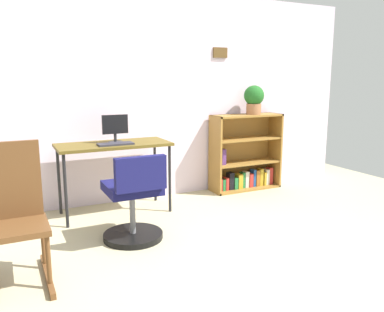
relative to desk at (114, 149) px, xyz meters
name	(u,v)px	position (x,y,z in m)	size (l,w,h in m)	color
ground_plane	(268,270)	(0.66, -1.74, -0.68)	(6.24, 6.24, 0.00)	tan
wall_back	(159,97)	(0.66, 0.41, 0.50)	(5.20, 0.12, 2.35)	silver
desk	(114,149)	(0.00, 0.00, 0.00)	(1.13, 0.51, 0.74)	brown
monitor	(115,128)	(0.03, 0.03, 0.22)	(0.27, 0.14, 0.29)	#262628
keyboard	(116,144)	(-0.01, -0.11, 0.07)	(0.35, 0.15, 0.02)	#2D2C36
office_chair	(134,203)	(-0.05, -0.79, -0.34)	(0.52, 0.55, 0.78)	black
rocking_chair	(14,214)	(-0.99, -1.07, -0.20)	(0.42, 0.64, 0.96)	brown
bookshelf_low	(244,157)	(1.72, 0.22, -0.27)	(0.91, 0.30, 0.95)	olive
potted_plant_on_shelf	(254,99)	(1.82, 0.16, 0.47)	(0.25, 0.25, 0.36)	#9E6642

